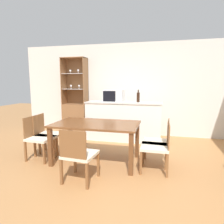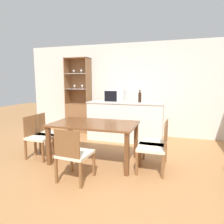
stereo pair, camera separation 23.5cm
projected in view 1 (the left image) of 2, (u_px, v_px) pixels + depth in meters
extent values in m
plane|color=#B27A47|center=(114.00, 173.00, 3.27)|extent=(18.00, 18.00, 0.00)
cube|color=silver|center=(136.00, 90.00, 5.61)|extent=(6.80, 0.06, 2.55)
cube|color=white|center=(123.00, 122.00, 5.11)|extent=(1.88, 0.54, 0.96)
cube|color=beige|center=(124.00, 103.00, 5.04)|extent=(1.91, 0.57, 0.03)
cube|color=brown|center=(76.00, 118.00, 5.94)|extent=(0.71, 0.39, 0.84)
cube|color=brown|center=(77.00, 81.00, 5.96)|extent=(0.71, 0.02, 1.33)
cube|color=brown|center=(64.00, 81.00, 5.86)|extent=(0.02, 0.39, 1.33)
cube|color=brown|center=(86.00, 81.00, 5.70)|extent=(0.02, 0.39, 1.33)
cube|color=brown|center=(74.00, 58.00, 5.68)|extent=(0.71, 0.39, 0.02)
cube|color=white|center=(75.00, 89.00, 5.81)|extent=(0.66, 0.34, 0.01)
cube|color=white|center=(74.00, 74.00, 5.75)|extent=(0.66, 0.34, 0.01)
cylinder|color=white|center=(71.00, 89.00, 5.89)|extent=(0.04, 0.04, 0.01)
cylinder|color=white|center=(71.00, 88.00, 5.89)|extent=(0.01, 0.01, 0.06)
sphere|color=white|center=(71.00, 86.00, 5.88)|extent=(0.06, 0.06, 0.06)
cylinder|color=white|center=(70.00, 74.00, 5.81)|extent=(0.04, 0.04, 0.01)
cylinder|color=white|center=(70.00, 72.00, 5.80)|extent=(0.01, 0.01, 0.06)
sphere|color=white|center=(70.00, 71.00, 5.79)|extent=(0.06, 0.06, 0.06)
cylinder|color=white|center=(79.00, 89.00, 5.77)|extent=(0.04, 0.04, 0.01)
cylinder|color=white|center=(79.00, 88.00, 5.77)|extent=(0.01, 0.01, 0.06)
sphere|color=white|center=(79.00, 86.00, 5.76)|extent=(0.06, 0.06, 0.06)
cylinder|color=white|center=(78.00, 73.00, 5.67)|extent=(0.04, 0.04, 0.01)
cylinder|color=white|center=(78.00, 72.00, 5.67)|extent=(0.01, 0.01, 0.06)
sphere|color=white|center=(78.00, 70.00, 5.66)|extent=(0.06, 0.06, 0.06)
cube|color=brown|center=(96.00, 124.00, 3.67)|extent=(1.55, 0.92, 0.03)
cube|color=brown|center=(50.00, 147.00, 3.51)|extent=(0.07, 0.07, 0.70)
cube|color=brown|center=(131.00, 154.00, 3.17)|extent=(0.07, 0.07, 0.70)
cube|color=brown|center=(71.00, 135.00, 4.28)|extent=(0.07, 0.07, 0.70)
cube|color=brown|center=(137.00, 140.00, 3.94)|extent=(0.07, 0.07, 0.70)
cube|color=beige|center=(49.00, 135.00, 4.11)|extent=(0.48, 0.48, 0.05)
cube|color=brown|center=(39.00, 124.00, 4.11)|extent=(0.05, 0.41, 0.39)
cube|color=brown|center=(63.00, 142.00, 4.31)|extent=(0.04, 0.04, 0.39)
cube|color=brown|center=(54.00, 149.00, 3.91)|extent=(0.04, 0.04, 0.39)
cube|color=brown|center=(45.00, 141.00, 4.37)|extent=(0.04, 0.04, 0.39)
cube|color=brown|center=(35.00, 147.00, 3.97)|extent=(0.04, 0.04, 0.39)
cube|color=beige|center=(80.00, 154.00, 2.99)|extent=(0.48, 0.48, 0.05)
cube|color=brown|center=(73.00, 145.00, 2.76)|extent=(0.41, 0.05, 0.39)
cube|color=brown|center=(75.00, 161.00, 3.28)|extent=(0.04, 0.04, 0.39)
cube|color=brown|center=(98.00, 165.00, 3.15)|extent=(0.04, 0.04, 0.39)
cube|color=brown|center=(61.00, 172.00, 2.89)|extent=(0.04, 0.04, 0.39)
cube|color=brown|center=(87.00, 176.00, 2.77)|extent=(0.04, 0.04, 0.39)
cube|color=beige|center=(155.00, 142.00, 3.59)|extent=(0.48, 0.48, 0.05)
cube|color=brown|center=(168.00, 131.00, 3.49)|extent=(0.05, 0.41, 0.39)
cube|color=brown|center=(142.00, 156.00, 3.49)|extent=(0.04, 0.04, 0.39)
cube|color=brown|center=(145.00, 149.00, 3.88)|extent=(0.04, 0.04, 0.39)
cube|color=brown|center=(166.00, 159.00, 3.37)|extent=(0.04, 0.04, 0.39)
cube|color=brown|center=(167.00, 151.00, 3.76)|extent=(0.04, 0.04, 0.39)
cube|color=beige|center=(41.00, 138.00, 3.84)|extent=(0.48, 0.48, 0.05)
cube|color=brown|center=(31.00, 126.00, 3.88)|extent=(0.05, 0.41, 0.39)
cube|color=brown|center=(57.00, 147.00, 4.01)|extent=(0.04, 0.04, 0.39)
cube|color=brown|center=(44.00, 154.00, 3.62)|extent=(0.04, 0.04, 0.39)
cube|color=brown|center=(40.00, 145.00, 4.13)|extent=(0.04, 0.04, 0.39)
cube|color=brown|center=(26.00, 151.00, 3.74)|extent=(0.04, 0.04, 0.39)
cube|color=beige|center=(155.00, 147.00, 3.33)|extent=(0.45, 0.45, 0.05)
cube|color=brown|center=(169.00, 135.00, 3.24)|extent=(0.02, 0.41, 0.39)
cube|color=brown|center=(141.00, 163.00, 3.21)|extent=(0.04, 0.04, 0.39)
cube|color=brown|center=(143.00, 154.00, 3.60)|extent=(0.04, 0.04, 0.39)
cube|color=brown|center=(167.00, 166.00, 3.11)|extent=(0.04, 0.04, 0.39)
cube|color=brown|center=(167.00, 156.00, 3.51)|extent=(0.04, 0.04, 0.39)
cube|color=silver|center=(114.00, 96.00, 5.10)|extent=(0.50, 0.39, 0.30)
cube|color=black|center=(109.00, 96.00, 4.93)|extent=(0.32, 0.01, 0.26)
cylinder|color=black|center=(138.00, 97.00, 4.96)|extent=(0.07, 0.07, 0.24)
cylinder|color=black|center=(138.00, 91.00, 4.94)|extent=(0.03, 0.03, 0.07)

